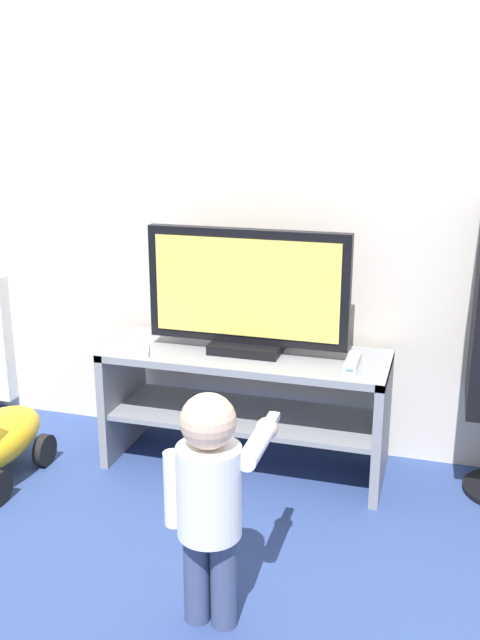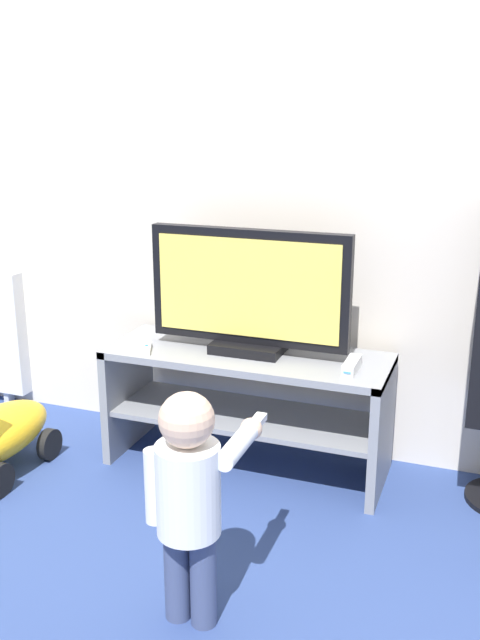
{
  "view_description": "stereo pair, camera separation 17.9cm",
  "coord_description": "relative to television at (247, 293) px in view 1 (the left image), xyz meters",
  "views": [
    {
      "loc": [
        0.76,
        -2.45,
        1.47
      ],
      "look_at": [
        0.0,
        0.13,
        0.67
      ],
      "focal_mm": 40.0,
      "sensor_mm": 36.0,
      "label": 1
    },
    {
      "loc": [
        0.93,
        -2.39,
        1.47
      ],
      "look_at": [
        0.0,
        0.13,
        0.67
      ],
      "focal_mm": 40.0,
      "sensor_mm": 36.0,
      "label": 2
    }
  ],
  "objects": [
    {
      "name": "ground_plane",
      "position": [
        0.0,
        -0.23,
        -0.76
      ],
      "size": [
        16.0,
        16.0,
        0.0
      ],
      "primitive_type": "plane",
      "color": "navy"
    },
    {
      "name": "wall_back",
      "position": [
        0.0,
        0.27,
        0.54
      ],
      "size": [
        10.0,
        0.06,
        2.6
      ],
      "color": "silver",
      "rests_on": "ground_plane"
    },
    {
      "name": "tv_stand",
      "position": [
        0.0,
        -0.02,
        -0.42
      ],
      "size": [
        1.17,
        0.42,
        0.51
      ],
      "color": "gray",
      "rests_on": "ground_plane"
    },
    {
      "name": "television",
      "position": [
        0.0,
        0.0,
        0.0
      ],
      "size": [
        0.83,
        0.2,
        0.51
      ],
      "color": "black",
      "rests_on": "tv_stand"
    },
    {
      "name": "game_console",
      "position": [
        0.45,
        -0.07,
        -0.23
      ],
      "size": [
        0.05,
        0.17,
        0.04
      ],
      "color": "white",
      "rests_on": "tv_stand"
    },
    {
      "name": "remote_primary",
      "position": [
        -0.4,
        -0.14,
        -0.24
      ],
      "size": [
        0.08,
        0.13,
        0.03
      ],
      "color": "white",
      "rests_on": "tv_stand"
    },
    {
      "name": "child",
      "position": [
        0.17,
        -0.98,
        -0.33
      ],
      "size": [
        0.28,
        0.43,
        0.73
      ],
      "color": "#3F4C72",
      "rests_on": "ground_plane"
    }
  ]
}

